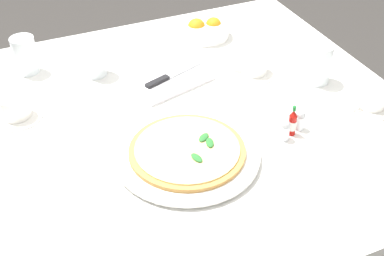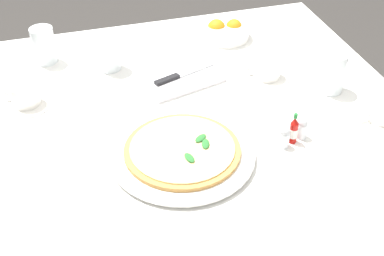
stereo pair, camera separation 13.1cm
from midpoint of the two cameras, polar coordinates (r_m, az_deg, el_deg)
The scene contains 15 objects.
dining_table at distance 1.47m, azimuth -2.10°, elevation -2.54°, with size 1.11×1.11×0.72m.
pizza_plate at distance 1.24m, azimuth -3.53°, elevation -2.97°, with size 0.34×0.34×0.02m.
pizza at distance 1.23m, azimuth -3.54°, elevation -2.48°, with size 0.27×0.27×0.02m.
coffee_cup_far_left at distance 1.45m, azimuth -20.90°, elevation 1.89°, with size 0.13×0.13×0.06m.
coffee_cup_left_edge at distance 1.46m, azimuth 16.23°, elevation 2.91°, with size 0.13×0.13×0.06m.
coffee_cup_back_corner at distance 1.54m, azimuth 4.20°, elevation 6.57°, with size 0.13×0.13×0.06m.
water_glass_right_edge at distance 1.52m, azimuth 10.92°, elevation 6.49°, with size 0.07×0.07×0.11m.
water_glass_far_right at distance 1.57m, azimuth -12.88°, elevation 7.09°, with size 0.07×0.07×0.11m.
water_glass_near_left at distance 1.63m, azimuth -19.65°, elevation 7.14°, with size 0.07×0.07×0.11m.
napkin_folded at distance 1.51m, azimuth -4.81°, elevation 5.07°, with size 0.25×0.18×0.02m.
dinner_knife at distance 1.51m, azimuth -4.75°, elevation 5.56°, with size 0.19×0.08×0.01m.
citrus_bowl at distance 1.74m, azimuth -0.77°, elevation 10.45°, with size 0.15×0.15×0.07m.
hot_sauce_bottle at distance 1.31m, azimuth 7.90°, elevation 0.46°, with size 0.02×0.02×0.08m.
salt_shaker at distance 1.34m, azimuth 8.69°, elevation 0.67°, with size 0.03×0.03×0.06m.
pepper_shaker at distance 1.30m, azimuth 7.02°, elevation -0.40°, with size 0.03×0.03×0.06m.
Camera 1 is at (-0.46, -1.03, 1.54)m, focal length 49.92 mm.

